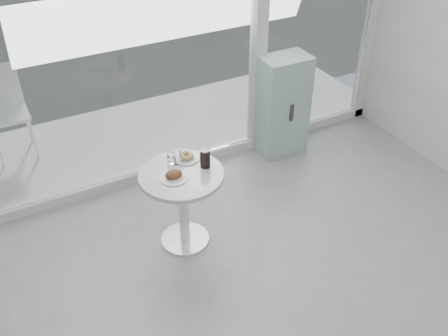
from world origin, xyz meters
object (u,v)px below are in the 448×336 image
water_tumbler_a (171,158)px  water_tumbler_b (177,157)px  plate_fritter (174,175)px  cola_glass (205,158)px  main_table (182,194)px  mint_cabinet (282,106)px  patio_chair (5,106)px  plate_donut (186,157)px

water_tumbler_a → water_tumbler_b: size_ratio=0.98×
plate_fritter → cola_glass: size_ratio=1.38×
main_table → plate_fritter: plate_fritter is taller
water_tumbler_a → water_tumbler_b: (0.05, -0.02, 0.00)m
mint_cabinet → cola_glass: (-1.38, -0.89, 0.28)m
main_table → water_tumbler_b: water_tumbler_b is taller
main_table → water_tumbler_b: size_ratio=6.04×
plate_fritter → water_tumbler_b: 0.23m
mint_cabinet → plate_fritter: 1.93m
mint_cabinet → water_tumbler_a: size_ratio=9.21×
patio_chair → water_tumbler_b: size_ratio=7.86×
plate_donut → water_tumbler_b: bearing=-171.9°
water_tumbler_b → patio_chair: bearing=119.4°
patio_chair → cola_glass: bearing=-58.6°
main_table → water_tumbler_a: water_tumbler_a is taller
plate_donut → main_table: bearing=-126.4°
patio_chair → water_tumbler_b: (1.16, -2.05, 0.21)m
water_tumbler_a → plate_donut: bearing=-1.7°
mint_cabinet → plate_donut: (-1.48, -0.71, 0.22)m
main_table → water_tumbler_b: bearing=76.5°
mint_cabinet → water_tumbler_a: (-1.62, -0.70, 0.25)m
mint_cabinet → patio_chair: size_ratio=1.14×
main_table → plate_fritter: 0.26m
mint_cabinet → patio_chair: (-2.73, 1.33, 0.05)m
water_tumbler_b → cola_glass: bearing=-42.1°
main_table → cola_glass: bearing=-1.6°
water_tumbler_b → main_table: bearing=-103.5°
mint_cabinet → water_tumbler_b: 1.74m
mint_cabinet → main_table: bearing=-150.6°
plate_fritter → cola_glass: (0.30, 0.03, 0.06)m
plate_fritter → cola_glass: bearing=5.0°
water_tumbler_b → cola_glass: (0.18, -0.17, 0.03)m
plate_fritter → cola_glass: cola_glass is taller
main_table → plate_donut: plate_donut is taller
patio_chair → water_tumbler_b: 2.37m
plate_donut → cola_glass: (0.10, -0.18, 0.06)m
water_tumbler_a → cola_glass: cola_glass is taller
patio_chair → plate_donut: (1.25, -2.04, 0.17)m
mint_cabinet → water_tumbler_a: 1.78m
patio_chair → plate_fritter: patio_chair is taller
patio_chair → water_tumbler_a: (1.11, -2.04, 0.21)m
main_table → plate_donut: 0.32m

